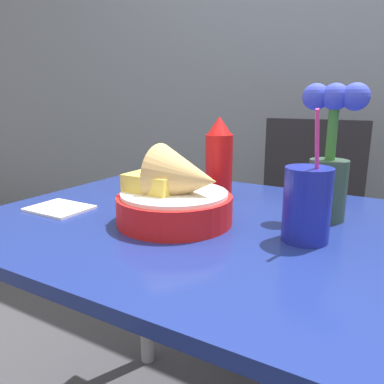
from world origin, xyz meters
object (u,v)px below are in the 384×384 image
food_basket (177,196)px  drink_cup (307,207)px  chair_far_window (304,217)px  flower_vase (330,156)px  ketchup_bottle (219,158)px

food_basket → drink_cup: 0.26m
chair_far_window → food_basket: chair_far_window is taller
chair_far_window → drink_cup: 0.85m
chair_far_window → drink_cup: drink_cup is taller
food_basket → flower_vase: size_ratio=0.85×
chair_far_window → food_basket: 0.87m
ketchup_bottle → flower_vase: flower_vase is taller
chair_far_window → ketchup_bottle: 0.66m
chair_far_window → flower_vase: flower_vase is taller
ketchup_bottle → drink_cup: (0.28, -0.21, -0.04)m
chair_far_window → food_basket: bearing=-95.0°
chair_far_window → drink_cup: bearing=-77.0°
chair_far_window → food_basket: (-0.07, -0.82, 0.26)m
flower_vase → drink_cup: bearing=-92.4°
flower_vase → ketchup_bottle: bearing=167.3°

